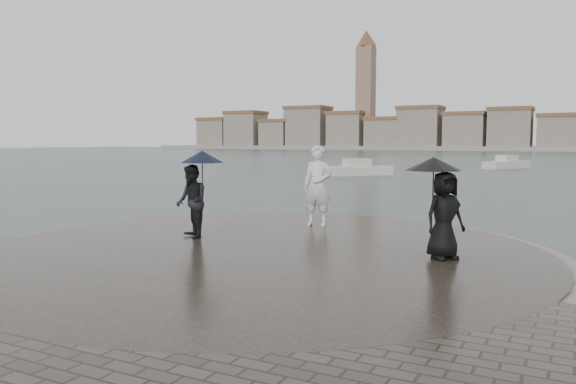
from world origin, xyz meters
The scene contains 8 objects.
ground centered at (0.00, 0.00, 0.00)m, with size 400.00×400.00×0.00m, color #2B3835.
kerb_ring centered at (0.00, 3.50, 0.16)m, with size 12.50×12.50×0.32m, color gray.
quay_tip centered at (0.00, 3.50, 0.18)m, with size 11.90×11.90×0.36m, color #2D261E.
statue centered at (-0.25, 6.97, 1.43)m, with size 0.78×0.51×2.15m, color silver.
visitor_left centered at (-2.00, 3.90, 1.47)m, with size 1.29×1.12×2.04m.
visitor_right centered at (3.61, 4.24, 1.49)m, with size 1.27×1.14×1.95m.
far_skyline centered at (-6.29, 160.71, 5.61)m, with size 260.00×20.00×37.00m.
boats centered at (4.14, 42.03, 0.38)m, with size 31.45×22.46×1.50m.
Camera 1 is at (5.98, -6.60, 2.61)m, focal length 35.00 mm.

